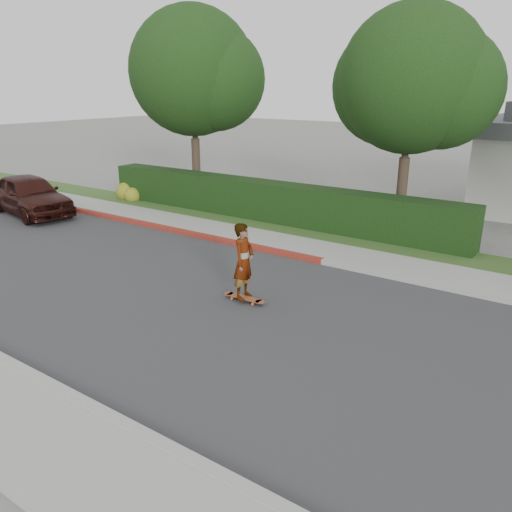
# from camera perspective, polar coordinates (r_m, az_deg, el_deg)

# --- Properties ---
(ground) EXTENTS (120.00, 120.00, 0.00)m
(ground) POSITION_cam_1_polar(r_m,az_deg,el_deg) (11.75, -6.06, -5.54)
(ground) COLOR slate
(ground) RESTS_ON ground
(road) EXTENTS (60.00, 8.00, 0.01)m
(road) POSITION_cam_1_polar(r_m,az_deg,el_deg) (11.75, -6.06, -5.52)
(road) COLOR #2D2D30
(road) RESTS_ON ground
(curb_near) EXTENTS (60.00, 0.20, 0.15)m
(curb_near) POSITION_cam_1_polar(r_m,az_deg,el_deg) (9.38, -22.92, -13.28)
(curb_near) COLOR #9E9E99
(curb_near) RESTS_ON ground
(curb_far) EXTENTS (60.00, 0.20, 0.15)m
(curb_far) POSITION_cam_1_polar(r_m,az_deg,el_deg) (14.84, 4.19, 0.10)
(curb_far) COLOR #9E9E99
(curb_far) RESTS_ON ground
(curb_red_section) EXTENTS (12.00, 0.21, 0.15)m
(curb_red_section) POSITION_cam_1_polar(r_m,az_deg,el_deg) (17.77, -9.86, 3.04)
(curb_red_section) COLOR maroon
(curb_red_section) RESTS_ON ground
(sidewalk_far) EXTENTS (60.00, 1.60, 0.12)m
(sidewalk_far) POSITION_cam_1_polar(r_m,az_deg,el_deg) (15.60, 5.86, 0.93)
(sidewalk_far) COLOR gray
(sidewalk_far) RESTS_ON ground
(planting_strip) EXTENTS (60.00, 1.60, 0.10)m
(planting_strip) POSITION_cam_1_polar(r_m,az_deg,el_deg) (16.96, 8.47, 2.26)
(planting_strip) COLOR #2D4C1E
(planting_strip) RESTS_ON ground
(hedge) EXTENTS (15.00, 1.00, 1.50)m
(hedge) POSITION_cam_1_polar(r_m,az_deg,el_deg) (18.73, 1.12, 6.25)
(hedge) COLOR black
(hedge) RESTS_ON ground
(flowering_shrub) EXTENTS (1.40, 1.00, 0.90)m
(flowering_shrub) POSITION_cam_1_polar(r_m,az_deg,el_deg) (23.02, -14.39, 6.98)
(flowering_shrub) COLOR #2D4C19
(flowering_shrub) RESTS_ON ground
(tree_left) EXTENTS (5.99, 5.21, 8.00)m
(tree_left) POSITION_cam_1_polar(r_m,az_deg,el_deg) (22.20, -6.93, 19.82)
(tree_left) COLOR #33261C
(tree_left) RESTS_ON ground
(tree_center) EXTENTS (5.66, 4.84, 7.44)m
(tree_center) POSITION_cam_1_polar(r_m,az_deg,el_deg) (18.14, 17.53, 18.25)
(tree_center) COLOR #33261C
(tree_center) RESTS_ON ground
(skateboard) EXTENTS (1.11, 0.25, 0.10)m
(skateboard) POSITION_cam_1_polar(r_m,az_deg,el_deg) (11.80, -1.38, -4.80)
(skateboard) COLOR #D16239
(skateboard) RESTS_ON ground
(skateboarder) EXTENTS (0.51, 0.70, 1.80)m
(skateboarder) POSITION_cam_1_polar(r_m,az_deg,el_deg) (11.47, -1.41, -0.61)
(skateboarder) COLOR white
(skateboarder) RESTS_ON skateboard
(car_maroon) EXTENTS (4.88, 2.62, 1.58)m
(car_maroon) POSITION_cam_1_polar(r_m,az_deg,el_deg) (21.66, -24.46, 6.40)
(car_maroon) COLOR black
(car_maroon) RESTS_ON ground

